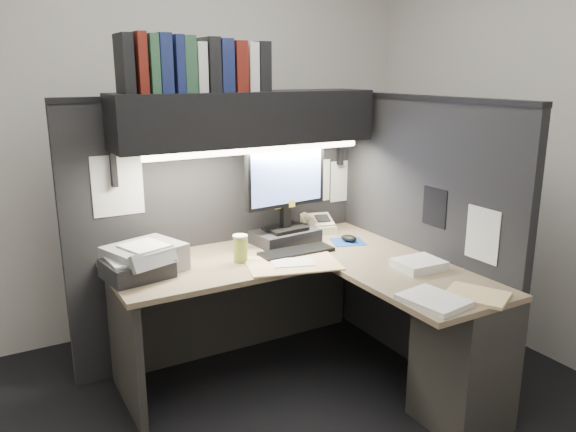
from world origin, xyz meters
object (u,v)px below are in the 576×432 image
object	(u,v)px
telephone	(316,225)
notebook_stack	(137,268)
coffee_cup	(240,249)
printer	(145,258)
monitor	(286,205)
keyboard	(296,252)
desk	(362,325)
overhead_shelf	(247,118)

from	to	relation	value
telephone	notebook_stack	distance (m)	1.29
coffee_cup	printer	world-z (taller)	same
monitor	telephone	xyz separation A→B (m)	(0.30, 0.12, -0.19)
keyboard	printer	bearing A→B (deg)	171.14
coffee_cup	notebook_stack	distance (m)	0.57
desk	printer	size ratio (longest dim) A/B	4.70
desk	keyboard	distance (m)	0.57
monitor	notebook_stack	world-z (taller)	monitor
monitor	coffee_cup	world-z (taller)	monitor
desk	notebook_stack	world-z (taller)	notebook_stack
printer	coffee_cup	bearing A→B (deg)	-30.43
keyboard	printer	distance (m)	0.86
coffee_cup	keyboard	bearing A→B (deg)	-4.85
printer	monitor	bearing A→B (deg)	-12.86
notebook_stack	monitor	bearing A→B (deg)	8.80
monitor	printer	size ratio (longest dim) A/B	1.65
notebook_stack	telephone	bearing A→B (deg)	11.86
desk	telephone	bearing A→B (deg)	74.59
overhead_shelf	printer	world-z (taller)	overhead_shelf
telephone	notebook_stack	xyz separation A→B (m)	(-1.26, -0.26, 0.00)
telephone	printer	xyz separation A→B (m)	(-1.20, -0.20, 0.03)
notebook_stack	keyboard	bearing A→B (deg)	-4.72
printer	notebook_stack	size ratio (longest dim) A/B	1.14
overhead_shelf	monitor	size ratio (longest dim) A/B	2.60
overhead_shelf	notebook_stack	world-z (taller)	overhead_shelf
keyboard	notebook_stack	size ratio (longest dim) A/B	1.40
notebook_stack	desk	bearing A→B (deg)	-27.93
desk	keyboard	bearing A→B (deg)	105.13
monitor	notebook_stack	size ratio (longest dim) A/B	1.87
printer	keyboard	bearing A→B (deg)	-27.53
monitor	printer	distance (m)	0.92
overhead_shelf	coffee_cup	world-z (taller)	overhead_shelf
telephone	coffee_cup	size ratio (longest dim) A/B	1.54
telephone	desk	bearing A→B (deg)	-90.20
telephone	notebook_stack	bearing A→B (deg)	-152.94
coffee_cup	notebook_stack	size ratio (longest dim) A/B	0.46
printer	telephone	bearing A→B (deg)	-8.77
overhead_shelf	notebook_stack	xyz separation A→B (m)	(-0.74, -0.20, -0.72)
coffee_cup	printer	size ratio (longest dim) A/B	0.40
telephone	notebook_stack	world-z (taller)	notebook_stack
monitor	telephone	world-z (taller)	monitor
monitor	coffee_cup	size ratio (longest dim) A/B	4.11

